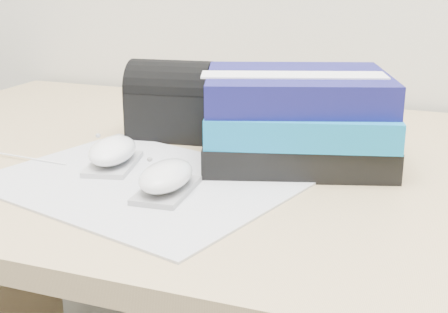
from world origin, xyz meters
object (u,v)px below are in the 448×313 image
at_px(mouse_front, 166,178).
at_px(book_stack, 298,118).
at_px(pouch, 172,100).
at_px(desk, 329,291).
at_px(mouse_rear, 113,153).

height_order(mouse_front, book_stack, book_stack).
bearing_deg(mouse_front, pouch, 113.45).
bearing_deg(desk, pouch, 179.80).
bearing_deg(book_stack, mouse_front, -120.82).
height_order(mouse_rear, pouch, pouch).
height_order(desk, pouch, pouch).
xyz_separation_m(desk, mouse_front, (-0.17, -0.25, 0.26)).
relative_size(desk, mouse_rear, 13.26).
relative_size(mouse_rear, book_stack, 0.39).
distance_m(desk, mouse_front, 0.39).
bearing_deg(pouch, desk, -0.20).
relative_size(desk, pouch, 10.90).
xyz_separation_m(desk, mouse_rear, (-0.28, -0.18, 0.26)).
distance_m(desk, book_stack, 0.31).
bearing_deg(pouch, book_stack, -13.24).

